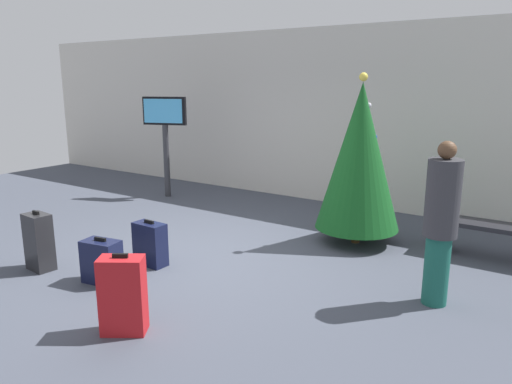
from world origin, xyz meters
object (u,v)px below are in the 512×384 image
object	(u,v)px
suitcase_0	(150,244)
suitcase_2	(102,262)
waiting_bench	(493,233)
flight_info_kiosk	(165,127)
suitcase_1	(123,295)
holiday_tree	(360,157)
suitcase_3	(39,242)
traveller_0	(441,221)

from	to	relation	value
suitcase_0	suitcase_2	world-z (taller)	suitcase_0
waiting_bench	suitcase_0	bearing A→B (deg)	-143.67
flight_info_kiosk	suitcase_1	size ratio (longest dim) A/B	2.57
holiday_tree	suitcase_2	distance (m)	3.70
flight_info_kiosk	waiting_bench	size ratio (longest dim) A/B	1.29
suitcase_0	suitcase_2	xyz separation A→B (m)	(-0.07, -0.71, -0.02)
suitcase_0	suitcase_3	world-z (taller)	suitcase_3
holiday_tree	flight_info_kiosk	size ratio (longest dim) A/B	1.21
flight_info_kiosk	suitcase_2	size ratio (longest dim) A/B	3.66
traveller_0	flight_info_kiosk	bearing A→B (deg)	160.84
waiting_bench	traveller_0	size ratio (longest dim) A/B	0.89
flight_info_kiosk	suitcase_2	xyz separation A→B (m)	(2.41, -3.59, -1.15)
traveller_0	suitcase_1	distance (m)	3.23
holiday_tree	waiting_bench	bearing A→B (deg)	11.63
traveller_0	suitcase_2	bearing A→B (deg)	-154.85
traveller_0	suitcase_3	bearing A→B (deg)	-158.02
traveller_0	suitcase_0	bearing A→B (deg)	-165.12
waiting_bench	suitcase_2	xyz separation A→B (m)	(-3.67, -3.35, -0.11)
holiday_tree	suitcase_2	xyz separation A→B (m)	(-1.92, -2.99, -1.01)
suitcase_1	suitcase_0	bearing A→B (deg)	127.59
flight_info_kiosk	suitcase_0	size ratio (longest dim) A/B	3.37
flight_info_kiosk	waiting_bench	world-z (taller)	flight_info_kiosk
waiting_bench	traveller_0	distance (m)	1.88
suitcase_0	suitcase_1	world-z (taller)	suitcase_1
traveller_0	suitcase_3	size ratio (longest dim) A/B	2.29
holiday_tree	suitcase_1	distance (m)	3.83
flight_info_kiosk	suitcase_2	bearing A→B (deg)	-56.19
flight_info_kiosk	traveller_0	distance (m)	6.14
waiting_bench	suitcase_3	xyz separation A→B (m)	(-4.63, -3.52, -0.00)
flight_info_kiosk	suitcase_1	xyz separation A→B (m)	(3.51, -4.24, -1.03)
waiting_bench	traveller_0	world-z (taller)	traveller_0
waiting_bench	suitcase_2	bearing A→B (deg)	-137.56
traveller_0	suitcase_0	world-z (taller)	traveller_0
suitcase_2	waiting_bench	bearing A→B (deg)	42.44
holiday_tree	suitcase_3	distance (m)	4.37
traveller_0	suitcase_3	world-z (taller)	traveller_0
suitcase_0	suitcase_1	bearing A→B (deg)	-52.41
flight_info_kiosk	suitcase_1	world-z (taller)	flight_info_kiosk
holiday_tree	waiting_bench	world-z (taller)	holiday_tree
suitcase_2	suitcase_3	xyz separation A→B (m)	(-0.97, -0.17, 0.10)
suitcase_2	suitcase_3	world-z (taller)	suitcase_3
suitcase_0	traveller_0	bearing A→B (deg)	14.88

